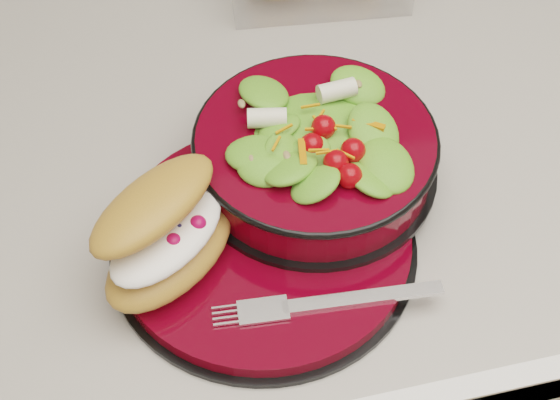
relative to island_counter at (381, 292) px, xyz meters
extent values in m
cube|color=white|center=(0.00, 0.00, -0.02)|extent=(1.16, 0.66, 0.86)
cube|color=#A8A49A|center=(0.00, 0.00, 0.43)|extent=(1.24, 0.74, 0.04)
cube|color=white|center=(0.00, -0.36, 0.43)|extent=(1.24, 0.02, 0.05)
cylinder|color=black|center=(-0.22, -0.19, 0.45)|extent=(0.28, 0.28, 0.01)
cylinder|color=#5B030D|center=(-0.22, -0.19, 0.46)|extent=(0.27, 0.27, 0.01)
torus|color=black|center=(-0.21, -0.20, 0.46)|extent=(0.15, 0.15, 0.01)
cylinder|color=black|center=(-0.16, -0.12, 0.47)|extent=(0.24, 0.24, 0.01)
cylinder|color=#5B030D|center=(-0.16, -0.12, 0.49)|extent=(0.22, 0.22, 0.04)
torus|color=black|center=(-0.16, -0.12, 0.51)|extent=(0.23, 0.23, 0.01)
ellipsoid|color=#457C22|center=(-0.16, -0.12, 0.51)|extent=(0.19, 0.19, 0.08)
sphere|color=#C0070A|center=(-0.11, -0.12, 0.55)|extent=(0.02, 0.02, 0.02)
sphere|color=#C0070A|center=(-0.14, -0.08, 0.55)|extent=(0.02, 0.02, 0.02)
sphere|color=#C0070A|center=(-0.19, -0.10, 0.55)|extent=(0.02, 0.02, 0.02)
sphere|color=#C0070A|center=(-0.19, -0.15, 0.55)|extent=(0.02, 0.02, 0.02)
sphere|color=#C0070A|center=(-0.14, -0.17, 0.55)|extent=(0.02, 0.02, 0.02)
cylinder|color=silver|center=(-0.12, -0.08, 0.55)|extent=(0.04, 0.04, 0.02)
cylinder|color=silver|center=(-0.20, -0.10, 0.55)|extent=(0.04, 0.03, 0.02)
cube|color=orange|center=(-0.18, -0.15, 0.55)|extent=(0.03, 0.03, 0.01)
cube|color=orange|center=(-0.11, -0.13, 0.55)|extent=(0.03, 0.02, 0.01)
ellipsoid|color=#CA853D|center=(-0.30, -0.20, 0.48)|extent=(0.15, 0.14, 0.04)
ellipsoid|color=white|center=(-0.30, -0.20, 0.51)|extent=(0.13, 0.12, 0.02)
ellipsoid|color=#CA853D|center=(-0.30, -0.18, 0.53)|extent=(0.14, 0.14, 0.03)
sphere|color=#C20D3A|center=(-0.33, -0.20, 0.51)|extent=(0.01, 0.01, 0.01)
sphere|color=#C20D3A|center=(-0.30, -0.21, 0.51)|extent=(0.01, 0.01, 0.01)
sphere|color=#C20D3A|center=(-0.28, -0.20, 0.51)|extent=(0.01, 0.01, 0.01)
sphere|color=#191947|center=(-0.31, -0.20, 0.51)|extent=(0.01, 0.01, 0.01)
sphere|color=#191947|center=(-0.29, -0.20, 0.51)|extent=(0.01, 0.01, 0.01)
sphere|color=#191947|center=(-0.30, -0.21, 0.51)|extent=(0.01, 0.01, 0.01)
cube|color=silver|center=(-0.15, -0.27, 0.47)|extent=(0.14, 0.02, 0.00)
cube|color=silver|center=(-0.24, -0.26, 0.47)|extent=(0.04, 0.03, 0.00)
camera|label=1|loc=(-0.30, -0.59, 1.03)|focal=50.00mm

